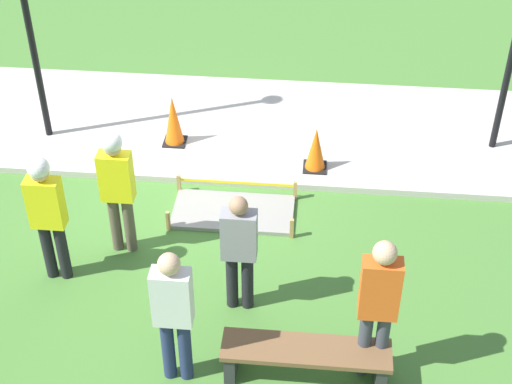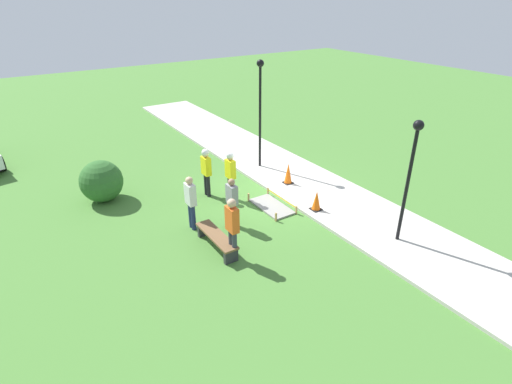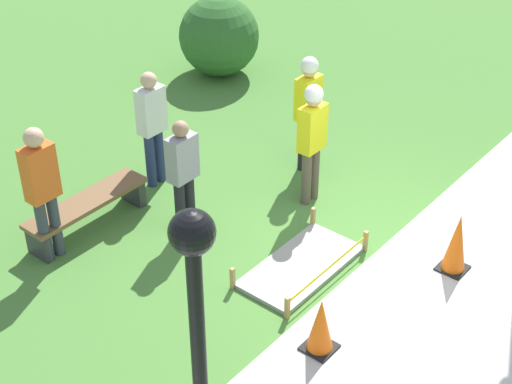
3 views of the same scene
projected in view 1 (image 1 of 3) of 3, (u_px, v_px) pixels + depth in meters
The scene contains 11 objects.
ground_plane at pixel (182, 184), 11.23m from camera, with size 60.00×60.00×0.00m, color #477A33.
sidewalk at pixel (198, 125), 12.36m from camera, with size 28.00×2.95×0.10m.
wet_concrete_patch at pixel (233, 212), 10.67m from camera, with size 1.69×0.87×0.29m.
traffic_cone_near_patch at pixel (316, 149), 11.16m from camera, with size 0.34×0.34×0.68m.
traffic_cone_far_patch at pixel (173, 120), 11.66m from camera, with size 0.34×0.34×0.80m.
park_bench at pixel (306, 356), 8.29m from camera, with size 1.79×0.44×0.44m.
worker_supervisor at pixel (117, 183), 9.49m from camera, with size 0.40×0.26×1.77m.
worker_assistant at pixel (47, 209), 9.09m from camera, with size 0.40×0.26×1.77m.
bystander_in_orange_shirt at pixel (378, 302), 7.88m from camera, with size 0.40×0.24×1.85m.
bystander_in_gray_shirt at pixel (173, 311), 7.89m from camera, with size 0.40×0.23×1.74m.
bystander_in_white_shirt at pixel (239, 248), 8.78m from camera, with size 0.40×0.22×1.61m.
Camera 1 is at (-1.91, 8.84, 6.74)m, focal length 55.00 mm.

